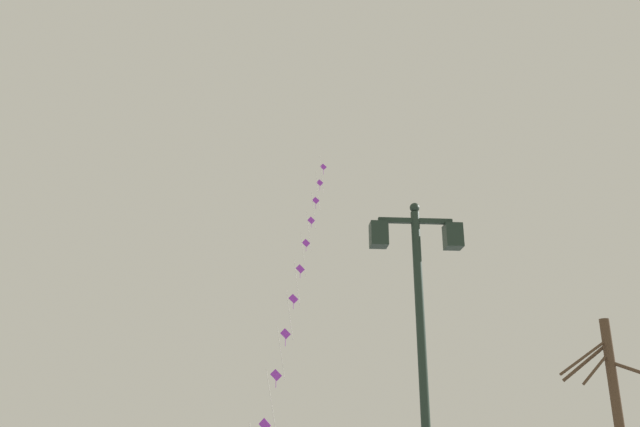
% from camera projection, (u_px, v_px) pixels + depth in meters
% --- Properties ---
extents(twin_lantern_lamp_post, '(1.50, 0.28, 5.31)m').
position_uv_depth(twin_lantern_lamp_post, '(419.00, 302.00, 10.22)').
color(twin_lantern_lamp_post, '#1E2D23').
rests_on(twin_lantern_lamp_post, ground_plane).
extents(kite_train, '(3.29, 14.61, 15.81)m').
position_uv_depth(kite_train, '(300.00, 269.00, 25.71)').
color(kite_train, brown).
rests_on(kite_train, ground_plane).
extents(bare_tree, '(2.31, 1.67, 4.25)m').
position_uv_depth(bare_tree, '(617.00, 412.00, 14.07)').
color(bare_tree, '#4C3826').
rests_on(bare_tree, ground_plane).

